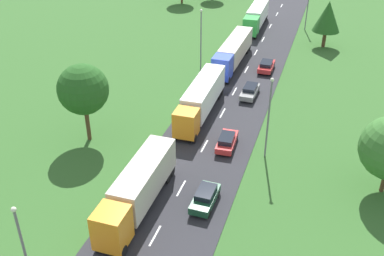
{
  "coord_description": "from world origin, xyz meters",
  "views": [
    {
      "loc": [
        11.07,
        -14.12,
        25.99
      ],
      "look_at": [
        -1.85,
        25.97,
        1.11
      ],
      "focal_mm": 42.3,
      "sensor_mm": 36.0,
      "label": 1
    }
  ],
  "objects": [
    {
      "name": "car_fifth",
      "position": [
        2.75,
        46.36,
        0.83
      ],
      "size": [
        1.9,
        4.28,
        1.46
      ],
      "color": "red",
      "rests_on": "road"
    },
    {
      "name": "lane_marking_centre",
      "position": [
        0.0,
        21.2,
        0.07
      ],
      "size": [
        0.16,
        122.2,
        0.01
      ],
      "color": "white",
      "rests_on": "road"
    },
    {
      "name": "truck_fourth",
      "position": [
        -2.42,
        65.2,
        2.17
      ],
      "size": [
        2.75,
        13.14,
        3.68
      ],
      "color": "green",
      "rests_on": "road"
    },
    {
      "name": "car_second",
      "position": [
        2.73,
        15.48,
        0.84
      ],
      "size": [
        1.81,
        4.12,
        1.48
      ],
      "color": "#19472D",
      "rests_on": "road"
    },
    {
      "name": "car_fourth",
      "position": [
        2.15,
        37.57,
        0.81
      ],
      "size": [
        1.84,
        4.54,
        1.42
      ],
      "color": "gray",
      "rests_on": "road"
    },
    {
      "name": "road",
      "position": [
        0.0,
        24.5,
        0.03
      ],
      "size": [
        10.0,
        140.0,
        0.06
      ],
      "primitive_type": "cube",
      "color": "#2B2B30",
      "rests_on": "ground"
    },
    {
      "name": "truck_second",
      "position": [
        -2.4,
        31.18,
        2.2
      ],
      "size": [
        2.67,
        13.6,
        3.73
      ],
      "color": "orange",
      "rests_on": "road"
    },
    {
      "name": "lamppost_fourth",
      "position": [
        6.17,
        66.9,
        4.14
      ],
      "size": [
        0.36,
        0.36,
        7.34
      ],
      "color": "slate",
      "rests_on": "ground"
    },
    {
      "name": "truck_third",
      "position": [
        -2.35,
        47.14,
        2.13
      ],
      "size": [
        2.63,
        14.89,
        3.58
      ],
      "color": "blue",
      "rests_on": "road"
    },
    {
      "name": "lamppost_third",
      "position": [
        -6.43,
        44.26,
        4.85
      ],
      "size": [
        0.36,
        0.36,
        8.73
      ],
      "color": "slate",
      "rests_on": "ground"
    },
    {
      "name": "truck_lead",
      "position": [
        -2.57,
        13.33,
        2.2
      ],
      "size": [
        2.5,
        12.16,
        3.73
      ],
      "color": "orange",
      "rests_on": "road"
    },
    {
      "name": "lamppost_lead",
      "position": [
        -6.02,
        2.92,
        4.29
      ],
      "size": [
        0.36,
        0.36,
        7.64
      ],
      "color": "slate",
      "rests_on": "ground"
    },
    {
      "name": "car_third",
      "position": [
        2.28,
        24.99,
        0.83
      ],
      "size": [
        1.91,
        4.3,
        1.46
      ],
      "color": "red",
      "rests_on": "road"
    },
    {
      "name": "lamppost_second",
      "position": [
        6.39,
        24.65,
        4.85
      ],
      "size": [
        0.36,
        0.36,
        8.73
      ],
      "color": "slate",
      "rests_on": "ground"
    },
    {
      "name": "tree_oak",
      "position": [
        -12.31,
        22.14,
        5.95
      ],
      "size": [
        5.29,
        5.29,
        8.61
      ],
      "color": "#513823",
      "rests_on": "ground"
    },
    {
      "name": "tree_pine",
      "position": [
        9.88,
        59.15,
        4.98
      ],
      "size": [
        4.32,
        4.32,
        7.39
      ],
      "color": "#513823",
      "rests_on": "ground"
    }
  ]
}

